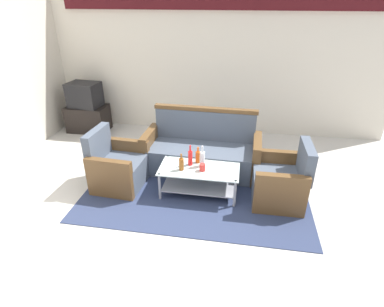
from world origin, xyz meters
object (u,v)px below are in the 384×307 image
Objects in this scene: couch at (202,152)px; bottle_clear at (202,159)px; armchair_left at (118,167)px; tv_stand at (88,118)px; coffee_table at (199,176)px; bottle_orange at (198,157)px; bottle_brown at (181,164)px; armchair_right at (281,182)px; cup at (202,167)px; television at (85,95)px; bottle_red at (190,158)px.

couch is 0.65m from bottle_clear.
tv_stand is (-1.38, 1.86, -0.03)m from armchair_left.
armchair_left is 2.72× the size of bottle_clear.
coffee_table is 4.63× the size of bottle_orange.
bottle_brown is 0.30m from bottle_clear.
armchair_right is 8.50× the size of cup.
bottle_clear is at bearing 28.55° from bottle_brown.
television reaches higher than bottle_clear.
tv_stand is at bearing 145.00° from bottle_clear.
television is at bearing -24.13° from couch.
couch is 0.64m from bottle_red.
bottle_clear is 0.14m from cup.
couch reaches higher than coffee_table.
tv_stand is 1.24× the size of television.
coffee_table is at bearing 150.10° from television.
armchair_right reaches higher than bottle_brown.
bottle_orange reaches higher than tv_stand.
bottle_clear is at bearing 98.98° from cup.
bottle_clear is 0.39× the size of tv_stand.
tv_stand reaches higher than coffee_table.
tv_stand is (-2.53, 1.23, -0.06)m from couch.
armchair_right is 1.11m from coffee_table.
bottle_orange is 0.76× the size of bottle_clear.
tv_stand is at bearing -24.08° from couch.
bottle_brown is at bearing -151.45° from bottle_clear.
tv_stand is at bearing 144.03° from coffee_table.
bottle_clear is 0.49× the size of television.
coffee_table is 11.00× the size of cup.
bottle_orange is at bearing 106.94° from coffee_table.
armchair_right is 4.14m from tv_stand.
bottle_brown is 0.81× the size of bottle_red.
cup is at bearing -66.76° from bottle_orange.
coffee_table is (1.21, -0.01, -0.02)m from armchair_left.
armchair_right is 2.72× the size of bottle_clear.
armchair_right is (1.16, -0.65, -0.03)m from couch.
bottle_clear is at bearing 53.58° from coffee_table.
bottle_clear reaches higher than coffee_table.
couch is 1.33m from armchair_right.
bottle_red is 0.47× the size of television.
couch reaches higher than armchair_right.
bottle_clear is 3.21m from tv_stand.
armchair_left is at bearing -53.54° from tv_stand.
bottle_red is (-0.17, 0.01, -0.00)m from bottle_clear.
cup is at bearing -81.02° from bottle_clear.
bottle_orange is 2.37× the size of cup.
armchair_right is at bearing -2.36° from bottle_red.
bottle_clear reaches higher than tv_stand.
bottle_orange is (-0.04, 0.14, 0.23)m from coffee_table.
armchair_right is at bearing 0.11° from coffee_table.
tv_stand is (-2.45, 1.82, -0.26)m from bottle_red.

